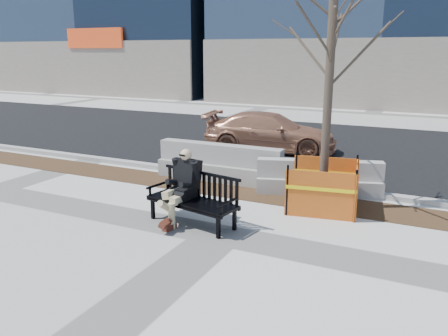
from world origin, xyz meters
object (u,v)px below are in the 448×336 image
(seated_man, at_px, (184,220))
(sedan, at_px, (270,151))
(jersey_barrier_right, at_px, (318,194))
(bench, at_px, (193,224))
(jersey_barrier_left, at_px, (220,180))
(tree_fence, at_px, (322,208))

(seated_man, relative_size, sedan, 0.33)
(jersey_barrier_right, bearing_deg, bench, -137.65)
(seated_man, bearing_deg, jersey_barrier_left, 113.58)
(bench, height_order, seated_man, seated_man)
(jersey_barrier_left, height_order, jersey_barrier_right, jersey_barrier_left)
(bench, bearing_deg, tree_fence, 55.92)
(bench, distance_m, jersey_barrier_right, 3.46)
(tree_fence, height_order, jersey_barrier_right, tree_fence)
(tree_fence, height_order, jersey_barrier_left, tree_fence)
(bench, distance_m, sedan, 7.11)
(seated_man, bearing_deg, jersey_barrier_right, 66.52)
(seated_man, xyz_separation_m, jersey_barrier_right, (2.00, 2.89, 0.00))
(tree_fence, xyz_separation_m, jersey_barrier_right, (-0.32, 0.95, 0.00))
(bench, relative_size, seated_man, 1.33)
(jersey_barrier_right, bearing_deg, seated_man, -142.11)
(bench, height_order, jersey_barrier_left, bench)
(bench, distance_m, jersey_barrier_left, 3.17)
(tree_fence, bearing_deg, jersey_barrier_right, 108.83)
(jersey_barrier_left, xyz_separation_m, jersey_barrier_right, (2.64, -0.04, 0.00))
(tree_fence, bearing_deg, jersey_barrier_left, 161.51)
(seated_man, relative_size, jersey_barrier_left, 0.43)
(bench, distance_m, seated_man, 0.28)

